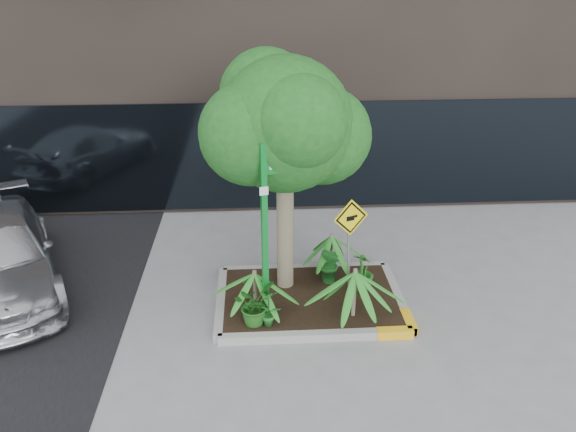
{
  "coord_description": "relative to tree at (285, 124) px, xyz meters",
  "views": [
    {
      "loc": [
        -0.72,
        -8.25,
        5.66
      ],
      "look_at": [
        -0.2,
        0.2,
        1.79
      ],
      "focal_mm": 35.0,
      "sensor_mm": 36.0,
      "label": 1
    }
  ],
  "objects": [
    {
      "name": "shrub_b",
      "position": [
        1.39,
        -0.3,
        -2.67
      ],
      "size": [
        0.59,
        0.59,
        0.75
      ],
      "primitive_type": "imported",
      "rotation": [
        0.0,
        0.0,
        2.43
      ],
      "color": "#21621D",
      "rests_on": "planter"
    },
    {
      "name": "palm_front",
      "position": [
        1.1,
        -1.09,
        -2.21
      ],
      "size": [
        1.01,
        1.01,
        1.12
      ],
      "color": "gray",
      "rests_on": "ground"
    },
    {
      "name": "shrub_c",
      "position": [
        -0.34,
        -1.29,
        -2.71
      ],
      "size": [
        0.5,
        0.5,
        0.68
      ],
      "primitive_type": "imported",
      "rotation": [
        0.0,
        0.0,
        3.71
      ],
      "color": "#206A23",
      "rests_on": "planter"
    },
    {
      "name": "palm_back",
      "position": [
        0.91,
        0.45,
        -2.32
      ],
      "size": [
        0.88,
        0.88,
        0.98
      ],
      "color": "gray",
      "rests_on": "ground"
    },
    {
      "name": "shrub_a",
      "position": [
        -0.59,
        -1.2,
        -2.69
      ],
      "size": [
        0.89,
        0.89,
        0.72
      ],
      "primitive_type": "imported",
      "rotation": [
        0.0,
        0.0,
        1.04
      ],
      "color": "#1F5919",
      "rests_on": "planter"
    },
    {
      "name": "street_sign_post",
      "position": [
        -0.33,
        -0.97,
        -1.21
      ],
      "size": [
        1.09,
        0.93,
        3.21
      ],
      "rotation": [
        0.0,
        0.0,
        0.24
      ],
      "color": "#0B7C26",
      "rests_on": "ground"
    },
    {
      "name": "cattle_sign",
      "position": [
        1.02,
        -0.86,
        -1.66
      ],
      "size": [
        0.6,
        0.26,
        2.04
      ],
      "rotation": [
        0.0,
        0.0,
        0.36
      ],
      "color": "slate",
      "rests_on": "ground"
    },
    {
      "name": "planter",
      "position": [
        0.45,
        -0.47,
        -3.1
      ],
      "size": [
        3.35,
        2.36,
        0.15
      ],
      "color": "#9E9E99",
      "rests_on": "ground"
    },
    {
      "name": "shrub_d",
      "position": [
        0.84,
        -0.02,
        -2.66
      ],
      "size": [
        0.57,
        0.57,
        0.77
      ],
      "primitive_type": "imported",
      "rotation": [
        0.0,
        0.0,
        5.21
      ],
      "color": "#1C6120",
      "rests_on": "planter"
    },
    {
      "name": "ground",
      "position": [
        0.22,
        -0.75,
        -3.2
      ],
      "size": [
        80.0,
        80.0,
        0.0
      ],
      "primitive_type": "plane",
      "color": "gray",
      "rests_on": "ground"
    },
    {
      "name": "tree",
      "position": [
        0.0,
        0.0,
        0.0
      ],
      "size": [
        2.92,
        2.59,
        4.38
      ],
      "color": "gray",
      "rests_on": "ground"
    },
    {
      "name": "palm_left",
      "position": [
        -0.56,
        -0.87,
        -2.31
      ],
      "size": [
        0.89,
        0.89,
        0.99
      ],
      "color": "gray",
      "rests_on": "ground"
    }
  ]
}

